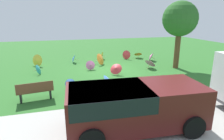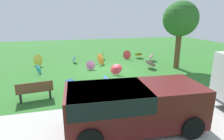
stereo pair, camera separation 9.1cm
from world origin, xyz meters
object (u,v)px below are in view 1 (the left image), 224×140
(parasol_blue_1, at_px, (73,59))
(parasol_pink_5, at_px, (91,65))
(parasol_red_1, at_px, (116,68))
(parasol_yellow_1, at_px, (37,60))
(shade_tree, at_px, (180,20))
(parasol_orange_2, at_px, (138,54))
(parasol_blue_3, at_px, (110,81))
(parasol_blue_0, at_px, (71,84))
(parasol_yellow_0, at_px, (101,55))
(parasol_pink_0, at_px, (151,62))
(van_dark, at_px, (131,104))
(parasol_teal_0, at_px, (39,69))
(parasol_orange_0, at_px, (101,59))
(parasol_pink_3, at_px, (151,56))
(park_bench, at_px, (35,91))

(parasol_blue_1, xyz_separation_m, parasol_pink_5, (-1.10, 2.54, -0.01))
(parasol_red_1, bearing_deg, parasol_yellow_1, -35.08)
(shade_tree, relative_size, parasol_pink_5, 6.74)
(parasol_orange_2, relative_size, parasol_blue_3, 0.77)
(parasol_blue_0, height_order, parasol_yellow_0, parasol_yellow_0)
(parasol_pink_5, bearing_deg, parasol_pink_0, 170.58)
(van_dark, bearing_deg, parasol_blue_1, -82.77)
(parasol_teal_0, xyz_separation_m, parasol_blue_1, (-2.43, -2.71, 0.02))
(parasol_orange_0, xyz_separation_m, parasol_blue_3, (0.61, 5.33, -0.07))
(van_dark, xyz_separation_m, parasol_pink_0, (-4.22, -7.07, -0.46))
(parasol_pink_0, distance_m, parasol_pink_5, 4.50)
(parasol_red_1, distance_m, parasol_pink_3, 5.28)
(van_dark, xyz_separation_m, parasol_orange_0, (-0.86, -9.11, -0.43))
(parasol_yellow_1, distance_m, parasol_teal_0, 2.31)
(parasol_teal_0, bearing_deg, parasol_orange_0, -162.16)
(van_dark, height_order, parasol_red_1, van_dark)
(parasol_blue_0, xyz_separation_m, parasol_pink_5, (-1.61, -3.49, 0.07))
(park_bench, distance_m, parasol_pink_0, 8.58)
(van_dark, height_order, parasol_blue_1, van_dark)
(parasol_teal_0, distance_m, parasol_orange_2, 9.03)
(parasol_pink_0, bearing_deg, parasol_yellow_0, -54.24)
(parasol_yellow_0, height_order, parasol_pink_0, parasol_pink_0)
(parasol_yellow_0, distance_m, parasol_red_1, 5.00)
(park_bench, height_order, parasol_orange_0, parasol_orange_0)
(parasol_pink_0, bearing_deg, parasol_blue_3, 39.51)
(van_dark, bearing_deg, parasol_pink_5, -88.42)
(park_bench, height_order, parasol_orange_2, park_bench)
(park_bench, relative_size, parasol_blue_1, 2.18)
(parasol_pink_0, xyz_separation_m, parasol_pink_5, (4.44, -0.74, -0.10))
(parasol_blue_0, distance_m, parasol_pink_0, 6.65)
(parasol_yellow_1, height_order, parasol_red_1, parasol_yellow_1)
(shade_tree, height_order, parasol_yellow_1, shade_tree)
(shade_tree, bearing_deg, parasol_orange_2, -70.97)
(parasol_red_1, height_order, parasol_orange_2, parasol_red_1)
(van_dark, bearing_deg, parasol_orange_2, -113.77)
(parasol_teal_0, xyz_separation_m, parasol_pink_3, (-9.11, -1.78, 0.05))
(parasol_pink_5, bearing_deg, van_dark, 91.58)
(parasol_orange_2, distance_m, parasol_blue_3, 8.29)
(parasol_yellow_1, xyz_separation_m, parasol_pink_0, (-8.36, 2.84, -0.02))
(parasol_pink_0, distance_m, parasol_teal_0, 7.99)
(parasol_teal_0, distance_m, parasol_blue_3, 5.54)
(parasol_blue_3, bearing_deg, parasol_orange_0, -96.55)
(parasol_pink_5, bearing_deg, parasol_blue_3, 96.58)
(parasol_orange_2, bearing_deg, parasol_pink_5, 30.79)
(parasol_blue_0, bearing_deg, parasol_blue_3, 165.73)
(shade_tree, distance_m, parasol_orange_0, 6.57)
(park_bench, height_order, parasol_pink_0, park_bench)
(shade_tree, distance_m, parasol_blue_1, 8.89)
(parasol_yellow_1, xyz_separation_m, parasol_blue_1, (-2.82, -0.43, -0.12))
(park_bench, xyz_separation_m, parasol_blue_0, (-1.64, -1.07, -0.19))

